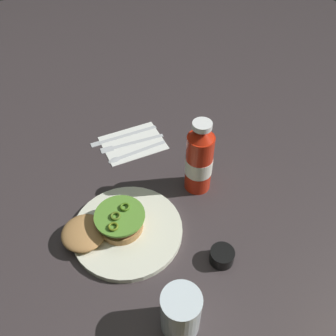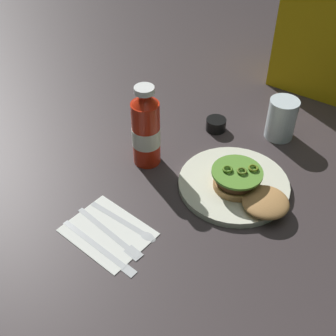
{
  "view_description": "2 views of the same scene",
  "coord_description": "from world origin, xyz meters",
  "views": [
    {
      "loc": [
        0.12,
        0.47,
        0.7
      ],
      "look_at": [
        -0.18,
        -0.04,
        0.08
      ],
      "focal_mm": 38.47,
      "sensor_mm": 36.0,
      "label": 1
    },
    {
      "loc": [
        0.25,
        -0.65,
        0.7
      ],
      "look_at": [
        -0.15,
        -0.08,
        0.08
      ],
      "focal_mm": 46.56,
      "sensor_mm": 36.0,
      "label": 2
    }
  ],
  "objects": [
    {
      "name": "ground_plane",
      "position": [
        0.0,
        0.0,
        0.0
      ],
      "size": [
        3.0,
        3.0,
        0.0
      ],
      "primitive_type": "plane",
      "color": "#372F30"
    },
    {
      "name": "butter_knife",
      "position": [
        -0.16,
        -0.29,
        0.0
      ],
      "size": [
        0.2,
        0.04,
        0.0
      ],
      "color": "silver",
      "rests_on": "napkin"
    },
    {
      "name": "water_glass",
      "position": [
        -0.03,
        0.26,
        0.05
      ],
      "size": [
        0.07,
        0.07,
        0.11
      ],
      "primitive_type": "cylinder",
      "color": "silver",
      "rests_on": "ground_plane"
    },
    {
      "name": "fork_utensil",
      "position": [
        -0.17,
        -0.25,
        0.0
      ],
      "size": [
        0.19,
        0.05,
        0.0
      ],
      "color": "silver",
      "rests_on": "napkin"
    },
    {
      "name": "spoon_utensil",
      "position": [
        -0.15,
        -0.21,
        0.0
      ],
      "size": [
        0.18,
        0.03,
        0.0
      ],
      "color": "silver",
      "rests_on": "napkin"
    },
    {
      "name": "ketchup_bottle",
      "position": [
        -0.25,
        -0.02,
        0.09
      ],
      "size": [
        0.07,
        0.07,
        0.21
      ],
      "color": "red",
      "rests_on": "ground_plane"
    },
    {
      "name": "dinner_plate",
      "position": [
        -0.04,
        0.02,
        0.01
      ],
      "size": [
        0.25,
        0.25,
        0.02
      ],
      "primitive_type": "cylinder",
      "color": "silver",
      "rests_on": "ground_plane"
    },
    {
      "name": "burger_sandwich",
      "position": [
        0.0,
        0.0,
        0.03
      ],
      "size": [
        0.19,
        0.13,
        0.05
      ],
      "color": "#B57F49",
      "rests_on": "dinner_plate"
    },
    {
      "name": "condiment_cup",
      "position": [
        -0.18,
        0.19,
        0.02
      ],
      "size": [
        0.05,
        0.05,
        0.03
      ],
      "primitive_type": "cylinder",
      "color": "black",
      "rests_on": "ground_plane"
    },
    {
      "name": "napkin",
      "position": [
        -0.18,
        -0.24,
        0.0
      ],
      "size": [
        0.18,
        0.15,
        0.0
      ],
      "primitive_type": "cube",
      "rotation": [
        0.0,
        0.0,
        -0.1
      ],
      "color": "white",
      "rests_on": "ground_plane"
    }
  ]
}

